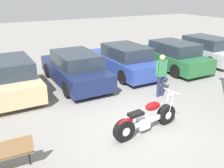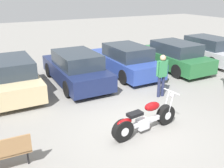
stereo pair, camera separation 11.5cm
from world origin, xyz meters
The scene contains 8 objects.
ground_plane centered at (0.00, 0.00, 0.00)m, with size 60.00×60.00×0.00m, color gray.
motorcycle centered at (0.06, -0.34, 0.39)m, with size 2.25×0.65×1.04m.
parked_car_champagne centered at (-2.86, 4.68, 0.67)m, with size 1.85×4.47×1.43m.
parked_car_navy centered at (-0.24, 4.46, 0.67)m, with size 1.85×4.47×1.43m.
parked_car_blue centered at (2.38, 4.66, 0.67)m, with size 1.85×4.47×1.43m.
parked_car_green centered at (5.00, 4.21, 0.67)m, with size 1.85×4.47×1.43m.
parked_car_silver centered at (7.61, 4.48, 0.67)m, with size 1.85×4.47×1.43m.
person_standing centered at (2.11, 1.52, 0.97)m, with size 0.52×0.22×1.65m.
Camera 1 is at (-3.83, -5.41, 3.82)m, focal length 40.00 mm.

